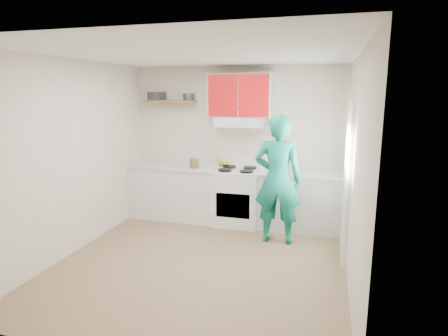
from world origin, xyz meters
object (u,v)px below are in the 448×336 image
(crock, at_px, (194,164))
(person, at_px, (278,180))
(stove, at_px, (237,197))
(kettle, at_px, (224,161))
(tin, at_px, (189,97))

(crock, xyz_separation_m, person, (1.48, -0.57, -0.05))
(stove, bearing_deg, person, -39.64)
(stove, relative_size, crock, 4.98)
(crock, relative_size, person, 0.10)
(stove, relative_size, kettle, 4.71)
(stove, height_order, crock, crock)
(stove, distance_m, kettle, 0.67)
(crock, bearing_deg, tin, 124.95)
(tin, bearing_deg, stove, -12.86)
(stove, distance_m, person, 1.07)
(kettle, bearing_deg, tin, -159.26)
(stove, relative_size, person, 0.49)
(kettle, relative_size, person, 0.10)
(crock, distance_m, person, 1.59)
(stove, height_order, tin, tin)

